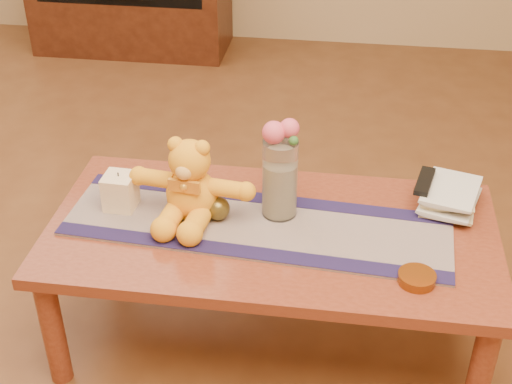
# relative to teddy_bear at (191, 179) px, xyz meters

# --- Properties ---
(floor) EXTENTS (5.50, 5.50, 0.00)m
(floor) POSITION_rel_teddy_bear_xyz_m (0.26, -0.03, -0.59)
(floor) COLOR #5B331A
(floor) RESTS_ON ground
(coffee_table_top) EXTENTS (1.40, 0.70, 0.04)m
(coffee_table_top) POSITION_rel_teddy_bear_xyz_m (0.26, -0.03, -0.16)
(coffee_table_top) COLOR maroon
(coffee_table_top) RESTS_ON floor
(table_leg_fl) EXTENTS (0.07, 0.07, 0.41)m
(table_leg_fl) POSITION_rel_teddy_bear_xyz_m (-0.38, -0.32, -0.38)
(table_leg_fl) COLOR maroon
(table_leg_fl) RESTS_ON floor
(table_leg_fr) EXTENTS (0.07, 0.07, 0.41)m
(table_leg_fr) POSITION_rel_teddy_bear_xyz_m (0.90, -0.32, -0.38)
(table_leg_fr) COLOR maroon
(table_leg_fr) RESTS_ON floor
(table_leg_bl) EXTENTS (0.07, 0.07, 0.41)m
(table_leg_bl) POSITION_rel_teddy_bear_xyz_m (-0.38, 0.26, -0.38)
(table_leg_bl) COLOR maroon
(table_leg_bl) RESTS_ON floor
(table_leg_br) EXTENTS (0.07, 0.07, 0.41)m
(table_leg_br) POSITION_rel_teddy_bear_xyz_m (0.90, 0.26, -0.38)
(table_leg_br) COLOR maroon
(table_leg_br) RESTS_ON floor
(persian_runner) EXTENTS (1.22, 0.43, 0.01)m
(persian_runner) POSITION_rel_teddy_bear_xyz_m (0.21, -0.03, -0.13)
(persian_runner) COLOR #1C244F
(persian_runner) RESTS_ON coffee_table_top
(runner_border_near) EXTENTS (1.20, 0.14, 0.00)m
(runner_border_near) POSITION_rel_teddy_bear_xyz_m (0.20, -0.17, -0.13)
(runner_border_near) COLOR #1D1541
(runner_border_near) RESTS_ON persian_runner
(runner_border_far) EXTENTS (1.20, 0.14, 0.00)m
(runner_border_far) POSITION_rel_teddy_bear_xyz_m (0.22, 0.12, -0.13)
(runner_border_far) COLOR #1D1541
(runner_border_far) RESTS_ON persian_runner
(teddy_bear) EXTENTS (0.41, 0.36, 0.26)m
(teddy_bear) POSITION_rel_teddy_bear_xyz_m (0.00, 0.00, 0.00)
(teddy_bear) COLOR #FCA71F
(teddy_bear) RESTS_ON persian_runner
(pillar_candle) EXTENTS (0.10, 0.10, 0.12)m
(pillar_candle) POSITION_rel_teddy_bear_xyz_m (-0.24, 0.01, -0.07)
(pillar_candle) COLOR #FFE4BB
(pillar_candle) RESTS_ON persian_runner
(candle_wick) EXTENTS (0.00, 0.00, 0.01)m
(candle_wick) POSITION_rel_teddy_bear_xyz_m (-0.24, 0.01, -0.01)
(candle_wick) COLOR black
(candle_wick) RESTS_ON pillar_candle
(glass_vase) EXTENTS (0.11, 0.11, 0.26)m
(glass_vase) POSITION_rel_teddy_bear_xyz_m (0.27, 0.04, 0.00)
(glass_vase) COLOR silver
(glass_vase) RESTS_ON persian_runner
(potpourri_fill) EXTENTS (0.09, 0.09, 0.18)m
(potpourri_fill) POSITION_rel_teddy_bear_xyz_m (0.27, 0.04, -0.04)
(potpourri_fill) COLOR beige
(potpourri_fill) RESTS_ON glass_vase
(rose_left) EXTENTS (0.07, 0.07, 0.07)m
(rose_left) POSITION_rel_teddy_bear_xyz_m (0.25, 0.03, 0.17)
(rose_left) COLOR #E14F6B
(rose_left) RESTS_ON glass_vase
(rose_right) EXTENTS (0.06, 0.06, 0.06)m
(rose_right) POSITION_rel_teddy_bear_xyz_m (0.30, 0.05, 0.18)
(rose_right) COLOR #E14F6B
(rose_right) RESTS_ON glass_vase
(blue_flower_back) EXTENTS (0.04, 0.04, 0.04)m
(blue_flower_back) POSITION_rel_teddy_bear_xyz_m (0.28, 0.08, 0.16)
(blue_flower_back) COLOR #454897
(blue_flower_back) RESTS_ON glass_vase
(blue_flower_side) EXTENTS (0.04, 0.04, 0.04)m
(blue_flower_side) POSITION_rel_teddy_bear_xyz_m (0.24, 0.06, 0.15)
(blue_flower_side) COLOR #454897
(blue_flower_side) RESTS_ON glass_vase
(leaf_sprig) EXTENTS (0.03, 0.03, 0.03)m
(leaf_sprig) POSITION_rel_teddy_bear_xyz_m (0.31, 0.02, 0.15)
(leaf_sprig) COLOR #33662D
(leaf_sprig) RESTS_ON glass_vase
(bronze_ball) EXTENTS (0.09, 0.09, 0.08)m
(bronze_ball) POSITION_rel_teddy_bear_xyz_m (0.08, -0.02, -0.09)
(bronze_ball) COLOR brown
(bronze_ball) RESTS_ON persian_runner
(book_bottom) EXTENTS (0.20, 0.25, 0.02)m
(book_bottom) POSITION_rel_teddy_bear_xyz_m (0.73, 0.18, -0.13)
(book_bottom) COLOR beige
(book_bottom) RESTS_ON coffee_table_top
(book_lower) EXTENTS (0.22, 0.26, 0.02)m
(book_lower) POSITION_rel_teddy_bear_xyz_m (0.73, 0.18, -0.11)
(book_lower) COLOR beige
(book_lower) RESTS_ON book_bottom
(book_upper) EXTENTS (0.19, 0.24, 0.02)m
(book_upper) POSITION_rel_teddy_bear_xyz_m (0.72, 0.19, -0.09)
(book_upper) COLOR beige
(book_upper) RESTS_ON book_lower
(book_top) EXTENTS (0.22, 0.26, 0.02)m
(book_top) POSITION_rel_teddy_bear_xyz_m (0.73, 0.18, -0.07)
(book_top) COLOR beige
(book_top) RESTS_ON book_upper
(tv_remote) EXTENTS (0.08, 0.17, 0.02)m
(tv_remote) POSITION_rel_teddy_bear_xyz_m (0.73, 0.17, -0.05)
(tv_remote) COLOR black
(tv_remote) RESTS_ON book_top
(amber_dish) EXTENTS (0.12, 0.12, 0.03)m
(amber_dish) POSITION_rel_teddy_bear_xyz_m (0.69, -0.23, -0.12)
(amber_dish) COLOR #BF5914
(amber_dish) RESTS_ON coffee_table_top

